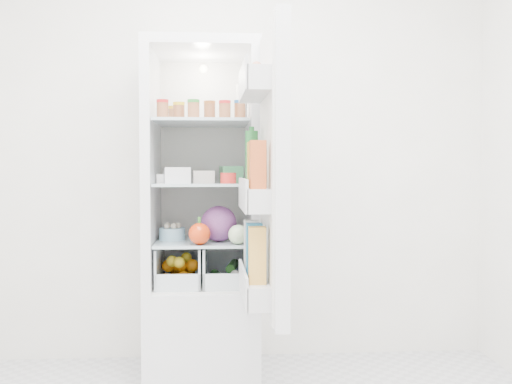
{
  "coord_description": "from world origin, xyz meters",
  "views": [
    {
      "loc": [
        -0.11,
        -1.92,
        1.14
      ],
      "look_at": [
        0.08,
        0.95,
        1.02
      ],
      "focal_mm": 40.0,
      "sensor_mm": 36.0,
      "label": 1
    }
  ],
  "objects": [
    {
      "name": "condiment_jars",
      "position": [
        -0.22,
        1.1,
        1.43
      ],
      "size": [
        0.46,
        0.32,
        0.08
      ],
      "color": "#B21919",
      "rests_on": "shelf_top"
    },
    {
      "name": "salad_bag",
      "position": [
        -0.02,
        0.97,
        0.8
      ],
      "size": [
        0.1,
        0.1,
        0.1
      ],
      "primitive_type": "sphere",
      "color": "beige",
      "rests_on": "shelf_low"
    },
    {
      "name": "room_walls",
      "position": [
        0.0,
        0.0,
        1.59
      ],
      "size": [
        3.02,
        3.02,
        2.61
      ],
      "color": "silver",
      "rests_on": "ground"
    },
    {
      "name": "citrus_pile",
      "position": [
        -0.32,
        1.16,
        0.58
      ],
      "size": [
        0.2,
        0.31,
        0.16
      ],
      "color": "orange",
      "rests_on": "refrigerator"
    },
    {
      "name": "veg_pile",
      "position": [
        -0.07,
        1.18,
        0.56
      ],
      "size": [
        0.16,
        0.3,
        0.1
      ],
      "color": "#254E1A",
      "rests_on": "refrigerator"
    },
    {
      "name": "tub_green",
      "position": [
        -0.04,
        1.2,
        1.1
      ],
      "size": [
        0.13,
        0.17,
        0.09
      ],
      "primitive_type": "cube",
      "rotation": [
        0.0,
        0.0,
        0.13
      ],
      "color": "#419059",
      "rests_on": "shelf_mid"
    },
    {
      "name": "mushroom_bowl",
      "position": [
        -0.36,
        1.17,
        0.78
      ],
      "size": [
        0.17,
        0.17,
        0.07
      ],
      "primitive_type": "cylinder",
      "rotation": [
        0.0,
        0.0,
        -0.29
      ],
      "color": "#99CCE4",
      "rests_on": "shelf_low"
    },
    {
      "name": "shelf_top",
      "position": [
        -0.2,
        1.19,
        1.38
      ],
      "size": [
        0.49,
        0.53,
        0.02
      ],
      "primitive_type": "cube",
      "color": "#ADC3CB",
      "rests_on": "refrigerator"
    },
    {
      "name": "squeeze_bottle",
      "position": [
        0.01,
        1.21,
        1.49
      ],
      "size": [
        0.07,
        0.07,
        0.2
      ],
      "primitive_type": "cylinder",
      "rotation": [
        0.0,
        0.0,
        0.27
      ],
      "color": "white",
      "rests_on": "shelf_top"
    },
    {
      "name": "tub_white",
      "position": [
        -0.33,
        1.02,
        1.1
      ],
      "size": [
        0.15,
        0.15,
        0.08
      ],
      "primitive_type": "cube",
      "rotation": [
        0.0,
        0.0,
        0.14
      ],
      "color": "silver",
      "rests_on": "shelf_mid"
    },
    {
      "name": "crisper_right",
      "position": [
        -0.08,
        1.19,
        0.61
      ],
      "size": [
        0.23,
        0.46,
        0.22
      ],
      "primitive_type": null,
      "color": "silver",
      "rests_on": "refrigerator"
    },
    {
      "name": "foil_tray",
      "position": [
        -0.36,
        1.24,
        1.08
      ],
      "size": [
        0.19,
        0.14,
        0.05
      ],
      "primitive_type": "cube",
      "rotation": [
        0.0,
        0.0,
        0.05
      ],
      "color": "silver",
      "rests_on": "shelf_mid"
    },
    {
      "name": "tub_cream",
      "position": [
        -0.19,
        1.12,
        1.09
      ],
      "size": [
        0.12,
        0.12,
        0.06
      ],
      "primitive_type": "cube",
      "rotation": [
        0.0,
        0.0,
        0.1
      ],
      "color": "beige",
      "rests_on": "shelf_mid"
    },
    {
      "name": "shelf_mid",
      "position": [
        -0.2,
        1.19,
        1.05
      ],
      "size": [
        0.49,
        0.53,
        0.02
      ],
      "primitive_type": "cube",
      "color": "#ADC3CB",
      "rests_on": "refrigerator"
    },
    {
      "name": "bell_pepper",
      "position": [
        -0.21,
        0.97,
        0.8
      ],
      "size": [
        0.11,
        0.11,
        0.11
      ],
      "primitive_type": "sphere",
      "color": "red",
      "rests_on": "shelf_low"
    },
    {
      "name": "refrigerator",
      "position": [
        -0.2,
        1.25,
        0.67
      ],
      "size": [
        0.6,
        0.6,
        1.8
      ],
      "color": "silver",
      "rests_on": "ground"
    },
    {
      "name": "fridge_door",
      "position": [
        0.11,
        0.61,
        1.09
      ],
      "size": [
        0.18,
        0.6,
        1.3
      ],
      "rotation": [
        0.0,
        0.0,
        1.59
      ],
      "color": "silver",
      "rests_on": "refrigerator"
    },
    {
      "name": "shelf_low",
      "position": [
        -0.2,
        1.19,
        0.74
      ],
      "size": [
        0.49,
        0.53,
        0.01
      ],
      "primitive_type": "cube",
      "color": "#ADC3CB",
      "rests_on": "refrigerator"
    },
    {
      "name": "red_cabbage",
      "position": [
        -0.11,
        1.09,
        0.84
      ],
      "size": [
        0.19,
        0.19,
        0.19
      ],
      "primitive_type": "sphere",
      "color": "#571E53",
      "rests_on": "shelf_low"
    },
    {
      "name": "crisper_left",
      "position": [
        -0.32,
        1.19,
        0.61
      ],
      "size": [
        0.23,
        0.46,
        0.22
      ],
      "primitive_type": null,
      "color": "silver",
      "rests_on": "refrigerator"
    },
    {
      "name": "tin_red",
      "position": [
        -0.06,
        1.03,
        1.08
      ],
      "size": [
        0.1,
        0.1,
        0.05
      ],
      "primitive_type": "cylinder",
      "rotation": [
        0.0,
        0.0,
        0.3
      ],
      "color": "red",
      "rests_on": "shelf_mid"
    }
  ]
}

